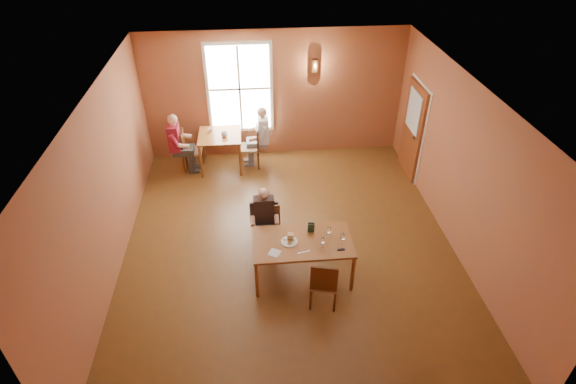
{
  "coord_description": "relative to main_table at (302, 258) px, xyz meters",
  "views": [
    {
      "loc": [
        -0.61,
        -6.29,
        5.59
      ],
      "look_at": [
        0.0,
        0.2,
        1.05
      ],
      "focal_mm": 28.0,
      "sensor_mm": 36.0,
      "label": 1
    }
  ],
  "objects": [
    {
      "name": "ground",
      "position": [
        -0.14,
        0.8,
        -0.38
      ],
      "size": [
        6.0,
        7.0,
        0.01
      ],
      "primitive_type": "cube",
      "color": "brown",
      "rests_on": "ground"
    },
    {
      "name": "wall_back",
      "position": [
        -0.14,
        4.3,
        1.12
      ],
      "size": [
        6.0,
        0.04,
        3.0
      ],
      "primitive_type": "cube",
      "color": "brown",
      "rests_on": "ground"
    },
    {
      "name": "wall_front",
      "position": [
        -0.14,
        -2.7,
        1.12
      ],
      "size": [
        6.0,
        0.04,
        3.0
      ],
      "primitive_type": "cube",
      "color": "brown",
      "rests_on": "ground"
    },
    {
      "name": "wall_left",
      "position": [
        -3.14,
        0.8,
        1.12
      ],
      "size": [
        0.04,
        7.0,
        3.0
      ],
      "primitive_type": "cube",
      "color": "brown",
      "rests_on": "ground"
    },
    {
      "name": "wall_right",
      "position": [
        2.86,
        0.8,
        1.12
      ],
      "size": [
        0.04,
        7.0,
        3.0
      ],
      "primitive_type": "cube",
      "color": "brown",
      "rests_on": "ground"
    },
    {
      "name": "ceiling",
      "position": [
        -0.14,
        0.8,
        2.62
      ],
      "size": [
        6.0,
        7.0,
        0.04
      ],
      "primitive_type": "cube",
      "color": "white",
      "rests_on": "wall_back"
    },
    {
      "name": "window",
      "position": [
        -0.94,
        4.25,
        1.32
      ],
      "size": [
        1.36,
        0.1,
        1.96
      ],
      "primitive_type": "cube",
      "color": "white",
      "rests_on": "wall_back"
    },
    {
      "name": "door",
      "position": [
        2.8,
        3.1,
        0.67
      ],
      "size": [
        0.12,
        1.04,
        2.1
      ],
      "primitive_type": "cube",
      "color": "maroon",
      "rests_on": "ground"
    },
    {
      "name": "wall_sconce",
      "position": [
        0.76,
        4.2,
        1.82
      ],
      "size": [
        0.16,
        0.16,
        0.28
      ],
      "primitive_type": "cylinder",
      "color": "brown",
      "rests_on": "wall_back"
    },
    {
      "name": "main_table",
      "position": [
        0.0,
        0.0,
        0.0
      ],
      "size": [
        1.63,
        0.91,
        0.76
      ],
      "primitive_type": null,
      "color": "brown",
      "rests_on": "ground"
    },
    {
      "name": "chair_diner_main",
      "position": [
        -0.5,
        0.65,
        0.07
      ],
      "size": [
        0.4,
        0.4,
        0.9
      ],
      "primitive_type": null,
      "rotation": [
        0.0,
        0.0,
        3.14
      ],
      "color": "#3C1C0E",
      "rests_on": "ground"
    },
    {
      "name": "diner_main",
      "position": [
        -0.5,
        0.62,
        0.21
      ],
      "size": [
        0.48,
        0.48,
        1.19
      ],
      "primitive_type": null,
      "rotation": [
        0.0,
        0.0,
        3.14
      ],
      "color": "#34211A",
      "rests_on": "ground"
    },
    {
      "name": "chair_empty",
      "position": [
        0.27,
        -0.62,
        0.08
      ],
      "size": [
        0.49,
        0.49,
        0.93
      ],
      "primitive_type": null,
      "rotation": [
        0.0,
        0.0,
        -0.23
      ],
      "color": "#52311A",
      "rests_on": "ground"
    },
    {
      "name": "plate_food",
      "position": [
        -0.22,
        -0.0,
        0.4
      ],
      "size": [
        0.36,
        0.36,
        0.04
      ],
      "primitive_type": "cylinder",
      "rotation": [
        0.0,
        0.0,
        -0.39
      ],
      "color": "white",
      "rests_on": "main_table"
    },
    {
      "name": "sandwich",
      "position": [
        -0.19,
        0.04,
        0.44
      ],
      "size": [
        0.11,
        0.11,
        0.11
      ],
      "primitive_type": "cube",
      "rotation": [
        0.0,
        0.0,
        -0.21
      ],
      "color": "tan",
      "rests_on": "main_table"
    },
    {
      "name": "goblet_a",
      "position": [
        0.44,
        0.09,
        0.48
      ],
      "size": [
        0.1,
        0.1,
        0.19
      ],
      "primitive_type": null,
      "rotation": [
        0.0,
        0.0,
        0.38
      ],
      "color": "white",
      "rests_on": "main_table"
    },
    {
      "name": "goblet_b",
      "position": [
        0.64,
        -0.09,
        0.48
      ],
      "size": [
        0.09,
        0.09,
        0.19
      ],
      "primitive_type": null,
      "rotation": [
        0.0,
        0.0,
        0.2
      ],
      "color": "white",
      "rests_on": "main_table"
    },
    {
      "name": "goblet_c",
      "position": [
        0.3,
        -0.15,
        0.47
      ],
      "size": [
        0.07,
        0.07,
        0.18
      ],
      "primitive_type": null,
      "rotation": [
        0.0,
        0.0,
        -0.04
      ],
      "color": "white",
      "rests_on": "main_table"
    },
    {
      "name": "menu_stand",
      "position": [
        0.17,
        0.22,
        0.47
      ],
      "size": [
        0.12,
        0.07,
        0.18
      ],
      "primitive_type": "cube",
      "rotation": [
        0.0,
        0.0,
        -0.15
      ],
      "color": "#213B27",
      "rests_on": "main_table"
    },
    {
      "name": "knife",
      "position": [
        -0.01,
        -0.26,
        0.38
      ],
      "size": [
        0.2,
        0.06,
        0.0
      ],
      "primitive_type": "cube",
      "rotation": [
        0.0,
        0.0,
        0.22
      ],
      "color": "white",
      "rests_on": "main_table"
    },
    {
      "name": "napkin",
      "position": [
        -0.47,
        -0.24,
        0.38
      ],
      "size": [
        0.24,
        0.24,
        0.01
      ],
      "primitive_type": "cube",
      "rotation": [
        0.0,
        0.0,
        -0.51
      ],
      "color": "silver",
      "rests_on": "main_table"
    },
    {
      "name": "sunglasses",
      "position": [
        0.58,
        -0.26,
        0.39
      ],
      "size": [
        0.12,
        0.05,
        0.01
      ],
      "primitive_type": "cube",
      "rotation": [
        0.0,
        0.0,
        0.09
      ],
      "color": "black",
      "rests_on": "main_table"
    },
    {
      "name": "second_table",
      "position": [
        -1.45,
        3.7,
        0.04
      ],
      "size": [
        0.96,
        0.96,
        0.85
      ],
      "primitive_type": null,
      "color": "brown",
      "rests_on": "ground"
    },
    {
      "name": "chair_diner_white",
      "position": [
        -0.8,
        3.7,
        0.12
      ],
      "size": [
        0.44,
        0.44,
        1.01
      ],
      "primitive_type": null,
      "rotation": [
        0.0,
        0.0,
        1.57
      ],
      "color": "#57311B",
      "rests_on": "ground"
    },
    {
      "name": "diner_white",
      "position": [
        -0.77,
        3.7,
        0.31
      ],
      "size": [
        0.55,
        0.55,
        1.38
      ],
      "primitive_type": null,
      "rotation": [
        0.0,
        0.0,
        1.57
      ],
      "color": "beige",
      "rests_on": "ground"
    },
    {
      "name": "chair_diner_maroon",
      "position": [
        -2.1,
        3.7,
        0.1
      ],
      "size": [
        0.43,
        0.43,
        0.97
      ],
      "primitive_type": null,
      "rotation": [
        0.0,
        0.0,
        -1.57
      ],
      "color": "#4E3015",
      "rests_on": "ground"
    },
    {
      "name": "diner_maroon",
      "position": [
        -2.13,
        3.7,
        0.31
      ],
      "size": [
        0.55,
        0.55,
        1.38
      ],
      "primitive_type": null,
      "rotation": [
        0.0,
        0.0,
        -1.57
      ],
      "color": "maroon",
      "rests_on": "ground"
    },
    {
      "name": "cup_a",
      "position": [
        -1.34,
        3.6,
        0.52
      ],
      "size": [
        0.16,
        0.16,
        0.11
      ],
      "primitive_type": "imported",
      "rotation": [
        0.0,
        0.0,
        -0.15
      ],
      "color": "white",
      "rests_on": "second_table"
    },
    {
      "name": "cup_b",
      "position": [
        -1.66,
        3.86,
        0.51
      ],
      "size": [
        0.13,
        0.13,
        0.1
      ],
      "primitive_type": "imported",
      "rotation": [
        0.0,
        0.0,
        0.38
      ],
      "color": "silver",
      "rests_on": "second_table"
    }
  ]
}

